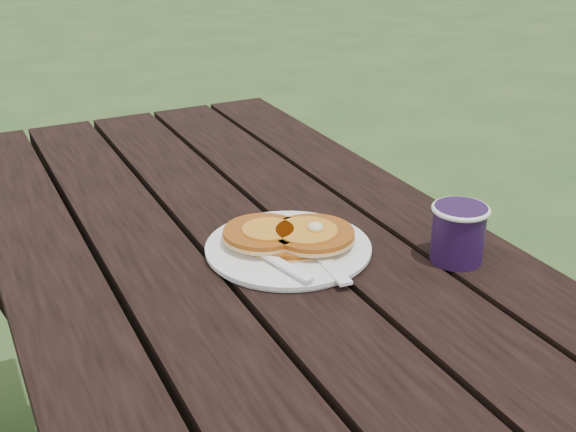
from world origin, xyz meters
name	(u,v)px	position (x,y,z in m)	size (l,w,h in m)	color
plate	(288,249)	(0.04, 0.07, 0.76)	(0.25, 0.25, 0.01)	white
pancake_stack	(289,236)	(0.05, 0.08, 0.77)	(0.19, 0.17, 0.04)	#A45012
knife	(321,256)	(0.07, 0.02, 0.76)	(0.02, 0.18, 0.01)	white
fork	(286,266)	(0.00, 0.00, 0.77)	(0.03, 0.16, 0.01)	white
coffee_cup	(459,230)	(0.26, -0.07, 0.80)	(0.09, 0.09, 0.09)	#210F34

